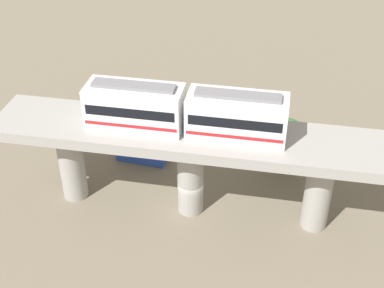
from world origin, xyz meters
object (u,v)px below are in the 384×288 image
Objects in this scene: train at (185,111)px; parked_car_red at (146,110)px; tree_near_viaduct at (287,138)px; parked_car_blue at (143,151)px.

parked_car_red is (-12.28, -6.34, -7.80)m from train.
parked_car_red is 0.90× the size of tree_near_viaduct.
parked_car_blue is at bearing -139.22° from train.
train is 15.87m from parked_car_red.
train is at bearing 46.04° from parked_car_blue.
parked_car_red is at bearing -152.69° from train.
tree_near_viaduct is at bearing 130.13° from train.
parked_car_red is 15.04m from tree_near_viaduct.
train is 3.05× the size of parked_car_red.
parked_car_blue is (-5.59, -4.82, -7.80)m from train.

